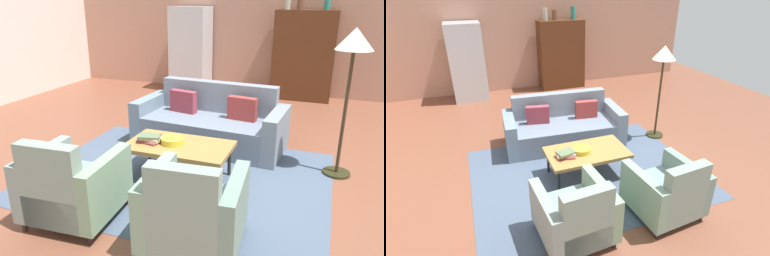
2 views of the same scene
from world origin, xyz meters
TOP-DOWN VIEW (x-y plane):
  - ground_plane at (0.00, 0.00)m, footprint 11.29×11.29m
  - wall_back at (0.00, 4.26)m, footprint 9.41×0.12m
  - area_rug at (-0.15, -0.32)m, footprint 3.40×2.60m
  - couch at (-0.14, 0.82)m, footprint 2.16×1.05m
  - coffee_table at (-0.15, -0.37)m, footprint 1.20×0.70m
  - armchair_left at (-0.74, -1.54)m, footprint 0.85×0.85m
  - armchair_right at (0.46, -1.54)m, footprint 0.86×0.86m
  - fruit_bowl at (-0.23, -0.37)m, footprint 0.27×0.27m
  - book_stack at (-0.49, -0.42)m, footprint 0.29×0.24m
  - cabinet at (0.82, 3.92)m, footprint 1.20×0.51m
  - vase_tall at (0.42, 3.91)m, footprint 0.12×0.12m
  - vase_round at (0.67, 3.91)m, footprint 0.13×0.13m
  - vase_small at (1.17, 3.91)m, footprint 0.12×0.12m
  - refrigerator at (-1.60, 3.81)m, footprint 0.80×0.73m
  - floor_lamp at (1.59, 0.40)m, footprint 0.40×0.40m

SIDE VIEW (x-z plane):
  - ground_plane at x=0.00m, z-range 0.00..0.00m
  - area_rug at x=-0.15m, z-range 0.00..0.01m
  - couch at x=-0.14m, z-range -0.14..0.72m
  - armchair_left at x=-0.74m, z-range -0.10..0.78m
  - armchair_right at x=0.46m, z-range -0.10..0.78m
  - coffee_table at x=-0.15m, z-range 0.18..0.60m
  - fruit_bowl at x=-0.23m, z-range 0.43..0.50m
  - book_stack at x=-0.49m, z-range 0.43..0.51m
  - cabinet at x=0.82m, z-range 0.00..1.80m
  - refrigerator at x=-1.60m, z-range 0.00..1.85m
  - wall_back at x=0.00m, z-range 0.00..2.80m
  - floor_lamp at x=1.59m, z-range 0.58..2.30m
  - vase_round at x=0.67m, z-range 1.80..2.05m
  - vase_tall at x=0.42m, z-range 1.80..2.10m
  - vase_small at x=1.17m, z-range 1.80..2.13m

